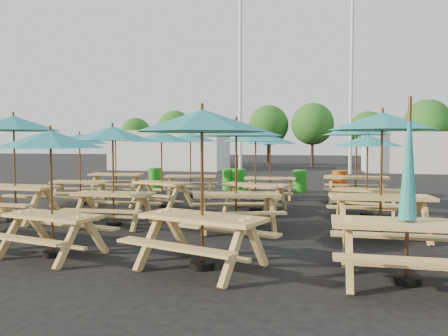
% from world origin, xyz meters
% --- Properties ---
extents(ground, '(120.00, 120.00, 0.00)m').
position_xyz_m(ground, '(0.00, 0.00, 0.00)').
color(ground, black).
rests_on(ground, ground).
extents(picnic_unit_1, '(2.20, 2.20, 2.56)m').
position_xyz_m(picnic_unit_1, '(-4.13, -2.89, 2.20)').
color(picnic_unit_1, tan).
rests_on(picnic_unit_1, ground).
extents(picnic_unit_2, '(2.15, 2.15, 2.19)m').
position_xyz_m(picnic_unit_2, '(-4.16, -0.02, 1.87)').
color(picnic_unit_2, tan).
rests_on(picnic_unit_2, ground).
extents(picnic_unit_3, '(2.28, 2.28, 2.37)m').
position_xyz_m(picnic_unit_3, '(-4.25, 2.46, 2.03)').
color(picnic_unit_3, tan).
rests_on(picnic_unit_3, ground).
extents(picnic_unit_4, '(2.09, 2.09, 2.11)m').
position_xyz_m(picnic_unit_4, '(-1.21, -5.62, 1.81)').
color(picnic_unit_4, tan).
rests_on(picnic_unit_4, ground).
extents(picnic_unit_5, '(1.99, 1.99, 2.28)m').
position_xyz_m(picnic_unit_5, '(-1.51, -2.94, 1.95)').
color(picnic_unit_5, tan).
rests_on(picnic_unit_5, ground).
extents(picnic_unit_6, '(2.38, 2.38, 2.24)m').
position_xyz_m(picnic_unit_6, '(-1.51, 0.01, 1.92)').
color(picnic_unit_6, tan).
rests_on(picnic_unit_6, ground).
extents(picnic_unit_7, '(2.25, 2.25, 2.28)m').
position_xyz_m(picnic_unit_7, '(-1.44, 2.52, 1.96)').
color(picnic_unit_7, tan).
rests_on(picnic_unit_7, ground).
extents(picnic_unit_8, '(2.53, 2.53, 2.40)m').
position_xyz_m(picnic_unit_8, '(1.40, -5.71, 2.06)').
color(picnic_unit_8, tan).
rests_on(picnic_unit_8, ground).
extents(picnic_unit_9, '(2.55, 2.55, 2.39)m').
position_xyz_m(picnic_unit_9, '(1.29, -2.72, 2.05)').
color(picnic_unit_9, tan).
rests_on(picnic_unit_9, ground).
extents(picnic_unit_10, '(2.18, 2.18, 2.26)m').
position_xyz_m(picnic_unit_10, '(1.26, -0.01, 1.94)').
color(picnic_unit_10, tan).
rests_on(picnic_unit_10, ground).
extents(picnic_unit_11, '(1.94, 1.94, 2.18)m').
position_xyz_m(picnic_unit_11, '(1.30, 2.74, 1.86)').
color(picnic_unit_11, tan).
rests_on(picnic_unit_11, ground).
extents(picnic_unit_12, '(1.98, 1.73, 2.49)m').
position_xyz_m(picnic_unit_12, '(4.26, -5.74, 1.02)').
color(picnic_unit_12, tan).
rests_on(picnic_unit_12, ground).
extents(picnic_unit_13, '(2.29, 2.29, 2.51)m').
position_xyz_m(picnic_unit_13, '(4.25, -2.78, 2.15)').
color(picnic_unit_13, tan).
rests_on(picnic_unit_13, ground).
extents(picnic_unit_14, '(1.99, 1.99, 2.11)m').
position_xyz_m(picnic_unit_14, '(4.19, -0.20, 1.81)').
color(picnic_unit_14, tan).
rests_on(picnic_unit_14, ground).
extents(picnic_unit_15, '(2.15, 2.15, 2.51)m').
position_xyz_m(picnic_unit_15, '(4.06, 2.40, 2.15)').
color(picnic_unit_15, tan).
rests_on(picnic_unit_15, ground).
extents(waste_bin_0, '(0.53, 0.53, 0.86)m').
position_xyz_m(waste_bin_0, '(-3.82, 5.03, 0.43)').
color(waste_bin_0, '#1E921A').
rests_on(waste_bin_0, ground).
extents(waste_bin_1, '(0.53, 0.53, 0.86)m').
position_xyz_m(waste_bin_1, '(-0.69, 5.22, 0.43)').
color(waste_bin_1, '#1E921A').
rests_on(waste_bin_1, ground).
extents(waste_bin_2, '(0.53, 0.53, 0.86)m').
position_xyz_m(waste_bin_2, '(-0.25, 5.07, 0.43)').
color(waste_bin_2, '#1E921A').
rests_on(waste_bin_2, ground).
extents(waste_bin_3, '(0.53, 0.53, 0.86)m').
position_xyz_m(waste_bin_3, '(2.15, 5.01, 0.43)').
color(waste_bin_3, '#1E921A').
rests_on(waste_bin_3, ground).
extents(waste_bin_4, '(0.53, 0.53, 0.86)m').
position_xyz_m(waste_bin_4, '(3.63, 5.00, 0.43)').
color(waste_bin_4, '#C7430B').
rests_on(waste_bin_4, ground).
extents(mast_0, '(0.20, 0.20, 12.00)m').
position_xyz_m(mast_0, '(-2.00, 14.00, 6.00)').
color(mast_0, silver).
rests_on(mast_0, ground).
extents(mast_1, '(0.20, 0.20, 12.00)m').
position_xyz_m(mast_1, '(4.50, 16.00, 6.00)').
color(mast_1, silver).
rests_on(mast_1, ground).
extents(event_tent_0, '(8.00, 4.00, 2.80)m').
position_xyz_m(event_tent_0, '(-8.00, 18.00, 1.40)').
color(event_tent_0, silver).
rests_on(event_tent_0, ground).
extents(event_tent_1, '(7.00, 4.00, 2.60)m').
position_xyz_m(event_tent_1, '(9.00, 19.00, 1.30)').
color(event_tent_1, silver).
rests_on(event_tent_1, ground).
extents(tree_0, '(2.80, 2.80, 4.24)m').
position_xyz_m(tree_0, '(-14.07, 25.25, 2.83)').
color(tree_0, '#382314').
rests_on(tree_0, ground).
extents(tree_1, '(3.11, 3.11, 4.72)m').
position_xyz_m(tree_1, '(-9.74, 23.90, 3.15)').
color(tree_1, '#382314').
rests_on(tree_1, ground).
extents(tree_2, '(2.59, 2.59, 3.93)m').
position_xyz_m(tree_2, '(-6.39, 23.65, 2.62)').
color(tree_2, '#382314').
rests_on(tree_2, ground).
extents(tree_3, '(3.36, 3.36, 5.09)m').
position_xyz_m(tree_3, '(-1.75, 24.72, 3.41)').
color(tree_3, '#382314').
rests_on(tree_3, ground).
extents(tree_4, '(3.41, 3.41, 5.17)m').
position_xyz_m(tree_4, '(1.90, 24.26, 3.46)').
color(tree_4, '#382314').
rests_on(tree_4, ground).
extents(tree_5, '(2.94, 2.94, 4.45)m').
position_xyz_m(tree_5, '(6.22, 24.67, 2.97)').
color(tree_5, '#382314').
rests_on(tree_5, ground).
extents(tree_6, '(3.38, 3.38, 5.13)m').
position_xyz_m(tree_6, '(10.23, 22.90, 3.43)').
color(tree_6, '#382314').
rests_on(tree_6, ground).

